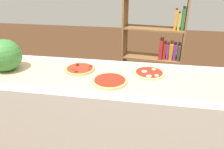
{
  "coord_description": "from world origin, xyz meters",
  "views": [
    {
      "loc": [
        0.27,
        -1.59,
        1.72
      ],
      "look_at": [
        0.0,
        0.0,
        0.97
      ],
      "focal_mm": 34.19,
      "sensor_mm": 36.0,
      "label": 1
    }
  ],
  "objects": [
    {
      "name": "bookshelf",
      "position": [
        0.44,
        1.05,
        0.67
      ],
      "size": [
        0.77,
        0.34,
        1.51
      ],
      "color": "brown",
      "rests_on": "ground_plane"
    },
    {
      "name": "pizza_pepperoni_0",
      "position": [
        -0.31,
        0.08,
        0.96
      ],
      "size": [
        0.26,
        0.26,
        0.03
      ],
      "color": "tan",
      "rests_on": "parchment_paper"
    },
    {
      "name": "counter",
      "position": [
        0.0,
        0.0,
        0.47
      ],
      "size": [
        2.24,
        0.73,
        0.95
      ],
      "primitive_type": "cube",
      "color": "beige",
      "rests_on": "ground_plane"
    },
    {
      "name": "parchment_paper",
      "position": [
        0.0,
        0.0,
        0.95
      ],
      "size": [
        2.05,
        0.52,
        0.0
      ],
      "primitive_type": "cube",
      "color": "tan",
      "rests_on": "counter"
    },
    {
      "name": "watermelon",
      "position": [
        -0.94,
        -0.02,
        1.09
      ],
      "size": [
        0.28,
        0.28,
        0.28
      ],
      "primitive_type": "sphere",
      "color": "#387A33",
      "rests_on": "counter"
    },
    {
      "name": "pizza_plain_1",
      "position": [
        -0.0,
        -0.1,
        0.96
      ],
      "size": [
        0.28,
        0.28,
        0.02
      ],
      "color": "#DBB26B",
      "rests_on": "parchment_paper"
    },
    {
      "name": "pizza_mozzarella_2",
      "position": [
        0.31,
        0.11,
        0.96
      ],
      "size": [
        0.27,
        0.27,
        0.02
      ],
      "color": "#E5C17F",
      "rests_on": "parchment_paper"
    }
  ]
}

